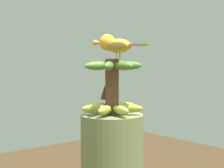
# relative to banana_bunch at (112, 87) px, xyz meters

# --- Properties ---
(banana_bunch) EXTENTS (0.26, 0.25, 0.23)m
(banana_bunch) POSITION_rel_banana_bunch_xyz_m (0.00, 0.00, 0.00)
(banana_bunch) COLOR brown
(banana_bunch) RESTS_ON banana_tree
(perched_bird) EXTENTS (0.22, 0.12, 0.10)m
(perched_bird) POSITION_rel_banana_bunch_xyz_m (0.02, -0.00, 0.17)
(perched_bird) COLOR #C68933
(perched_bird) RESTS_ON banana_bunch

